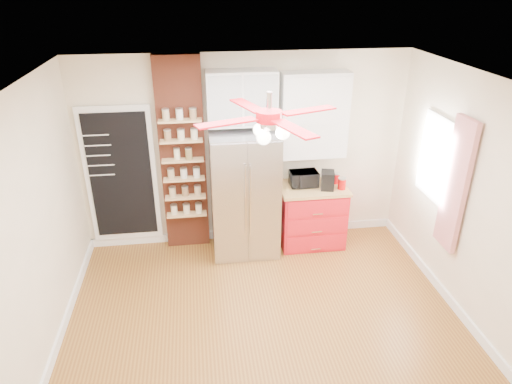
{
  "coord_description": "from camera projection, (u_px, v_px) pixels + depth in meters",
  "views": [
    {
      "loc": [
        -0.66,
        -3.92,
        3.58
      ],
      "look_at": [
        0.01,
        0.9,
        1.25
      ],
      "focal_mm": 32.0,
      "sensor_mm": 36.0,
      "label": 1
    }
  ],
  "objects": [
    {
      "name": "floor",
      "position": [
        266.0,
        326.0,
        5.13
      ],
      "size": [
        4.5,
        4.5,
        0.0
      ],
      "primitive_type": "plane",
      "color": "olive",
      "rests_on": "ground"
    },
    {
      "name": "ceiling",
      "position": [
        269.0,
        86.0,
        3.96
      ],
      "size": [
        4.5,
        4.5,
        0.0
      ],
      "primitive_type": "plane",
      "color": "white",
      "rests_on": "wall_back"
    },
    {
      "name": "wall_back",
      "position": [
        245.0,
        152.0,
        6.33
      ],
      "size": [
        4.5,
        0.02,
        2.7
      ],
      "primitive_type": "cube",
      "color": "#F1E2C2",
      "rests_on": "floor"
    },
    {
      "name": "wall_front",
      "position": [
        321.0,
        382.0,
        2.76
      ],
      "size": [
        4.5,
        0.02,
        2.7
      ],
      "primitive_type": "cube",
      "color": "#F1E2C2",
      "rests_on": "floor"
    },
    {
      "name": "wall_left",
      "position": [
        31.0,
        238.0,
        4.27
      ],
      "size": [
        0.02,
        4.0,
        2.7
      ],
      "primitive_type": "cube",
      "color": "#F1E2C2",
      "rests_on": "floor"
    },
    {
      "name": "wall_right",
      "position": [
        477.0,
        207.0,
        4.82
      ],
      "size": [
        0.02,
        4.0,
        2.7
      ],
      "primitive_type": "cube",
      "color": "#F1E2C2",
      "rests_on": "floor"
    },
    {
      "name": "chalkboard",
      "position": [
        121.0,
        176.0,
        6.2
      ],
      "size": [
        0.95,
        0.05,
        1.95
      ],
      "color": "white",
      "rests_on": "wall_back"
    },
    {
      "name": "brick_pillar",
      "position": [
        183.0,
        157.0,
        6.16
      ],
      "size": [
        0.6,
        0.16,
        2.7
      ],
      "primitive_type": "cube",
      "color": "brown",
      "rests_on": "floor"
    },
    {
      "name": "fridge",
      "position": [
        245.0,
        194.0,
        6.2
      ],
      "size": [
        0.9,
        0.7,
        1.75
      ],
      "primitive_type": "cube",
      "color": "#B6B6BB",
      "rests_on": "floor"
    },
    {
      "name": "upper_glass_cabinet",
      "position": [
        242.0,
        98.0,
        5.82
      ],
      "size": [
        0.9,
        0.35,
        0.7
      ],
      "primitive_type": "cube",
      "color": "white",
      "rests_on": "wall_back"
    },
    {
      "name": "red_cabinet",
      "position": [
        311.0,
        215.0,
        6.55
      ],
      "size": [
        0.94,
        0.64,
        0.9
      ],
      "color": "red",
      "rests_on": "floor"
    },
    {
      "name": "upper_shelf_unit",
      "position": [
        314.0,
        115.0,
        6.09
      ],
      "size": [
        0.9,
        0.3,
        1.15
      ],
      "primitive_type": "cube",
      "color": "white",
      "rests_on": "wall_back"
    },
    {
      "name": "window",
      "position": [
        437.0,
        159.0,
        5.54
      ],
      "size": [
        0.04,
        0.75,
        1.05
      ],
      "primitive_type": "cube",
      "color": "white",
      "rests_on": "wall_right"
    },
    {
      "name": "curtain",
      "position": [
        455.0,
        185.0,
        5.09
      ],
      "size": [
        0.06,
        0.4,
        1.55
      ],
      "primitive_type": "cube",
      "color": "red",
      "rests_on": "wall_right"
    },
    {
      "name": "ceiling_fan",
      "position": [
        269.0,
        117.0,
        4.08
      ],
      "size": [
        1.4,
        1.4,
        0.44
      ],
      "color": "silver",
      "rests_on": "ceiling"
    },
    {
      "name": "toaster_oven",
      "position": [
        304.0,
        179.0,
        6.35
      ],
      "size": [
        0.39,
        0.27,
        0.21
      ],
      "primitive_type": "imported",
      "rotation": [
        0.0,
        0.0,
        0.04
      ],
      "color": "black",
      "rests_on": "red_cabinet"
    },
    {
      "name": "coffee_maker",
      "position": [
        328.0,
        180.0,
        6.25
      ],
      "size": [
        0.22,
        0.26,
        0.25
      ],
      "primitive_type": "cube",
      "rotation": [
        0.0,
        0.0,
        -0.24
      ],
      "color": "black",
      "rests_on": "red_cabinet"
    },
    {
      "name": "canister_left",
      "position": [
        342.0,
        184.0,
        6.26
      ],
      "size": [
        0.11,
        0.11,
        0.15
      ],
      "primitive_type": "cylinder",
      "rotation": [
        0.0,
        0.0,
        0.0
      ],
      "color": "#BB0A0A",
      "rests_on": "red_cabinet"
    },
    {
      "name": "canister_right",
      "position": [
        336.0,
        179.0,
        6.43
      ],
      "size": [
        0.1,
        0.1,
        0.14
      ],
      "primitive_type": "cylinder",
      "rotation": [
        0.0,
        0.0,
        0.15
      ],
      "color": "red",
      "rests_on": "red_cabinet"
    },
    {
      "name": "pantry_jar_oats",
      "position": [
        177.0,
        154.0,
        6.0
      ],
      "size": [
        0.1,
        0.1,
        0.14
      ],
      "primitive_type": "cylinder",
      "rotation": [
        0.0,
        0.0,
        0.23
      ],
      "color": "beige",
      "rests_on": "brick_pillar"
    },
    {
      "name": "pantry_jar_beans",
      "position": [
        189.0,
        154.0,
        5.98
      ],
      "size": [
        0.1,
        0.1,
        0.14
      ],
      "primitive_type": "cylinder",
      "rotation": [
        0.0,
        0.0,
        0.1
      ],
      "color": "olive",
      "rests_on": "brick_pillar"
    }
  ]
}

